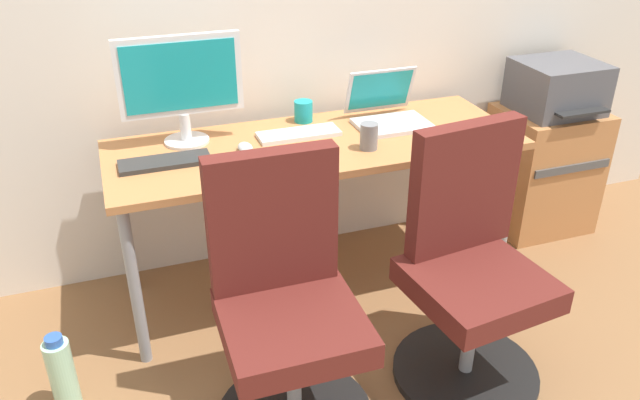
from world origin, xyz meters
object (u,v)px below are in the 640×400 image
object	(u,v)px
office_chair_left	(286,312)
printer	(557,87)
open_laptop	(387,110)
desktop_monitor	(181,82)
side_cabinet	(542,169)
office_chair_right	(470,272)
coffee_mug	(303,111)
water_bottle_on_floor	(62,374)

from	to	relation	value
office_chair_left	printer	world-z (taller)	office_chair_left
printer	open_laptop	bearing A→B (deg)	-177.68
desktop_monitor	open_laptop	distance (m)	0.88
side_cabinet	open_laptop	world-z (taller)	open_laptop
office_chair_right	coffee_mug	world-z (taller)	office_chair_right
side_cabinet	water_bottle_on_floor	xyz separation A→B (m)	(-2.34, -0.54, -0.17)
office_chair_right	desktop_monitor	distance (m)	1.30
side_cabinet	open_laptop	distance (m)	1.01
printer	water_bottle_on_floor	distance (m)	2.48
side_cabinet	desktop_monitor	world-z (taller)	desktop_monitor
water_bottle_on_floor	open_laptop	distance (m)	1.64
office_chair_right	desktop_monitor	bearing A→B (deg)	134.89
office_chair_left	office_chair_right	size ratio (longest dim) A/B	1.00
office_chair_right	water_bottle_on_floor	xyz separation A→B (m)	(-1.41, 0.27, -0.28)
side_cabinet	open_laptop	size ratio (longest dim) A/B	2.04
water_bottle_on_floor	coffee_mug	xyz separation A→B (m)	(1.09, 0.63, 0.60)
desktop_monitor	coffee_mug	xyz separation A→B (m)	(0.52, 0.06, -0.20)
desktop_monitor	office_chair_left	bearing A→B (deg)	-79.25
office_chair_right	desktop_monitor	size ratio (longest dim) A/B	1.96
office_chair_left	coffee_mug	bearing A→B (deg)	68.44
side_cabinet	water_bottle_on_floor	distance (m)	2.41
printer	coffee_mug	world-z (taller)	printer
office_chair_left	side_cabinet	size ratio (longest dim) A/B	1.49
office_chair_left	office_chair_right	world-z (taller)	same
office_chair_left	office_chair_right	distance (m)	0.68
office_chair_left	water_bottle_on_floor	size ratio (longest dim) A/B	3.03
open_laptop	coffee_mug	distance (m)	0.36
open_laptop	coffee_mug	world-z (taller)	open_laptop
water_bottle_on_floor	coffee_mug	size ratio (longest dim) A/B	3.37
coffee_mug	open_laptop	bearing A→B (deg)	-20.42
water_bottle_on_floor	office_chair_left	bearing A→B (deg)	-20.25
office_chair_right	printer	size ratio (longest dim) A/B	2.35
side_cabinet	coffee_mug	bearing A→B (deg)	175.94
open_laptop	printer	bearing A→B (deg)	2.32
office_chair_right	water_bottle_on_floor	bearing A→B (deg)	169.13
side_cabinet	coffee_mug	size ratio (longest dim) A/B	6.86
desktop_monitor	water_bottle_on_floor	bearing A→B (deg)	-135.23
open_laptop	coffee_mug	size ratio (longest dim) A/B	3.37
printer	side_cabinet	bearing A→B (deg)	90.00
desktop_monitor	side_cabinet	bearing A→B (deg)	-0.81
office_chair_left	desktop_monitor	xyz separation A→B (m)	(-0.16, 0.84, 0.53)
office_chair_left	open_laptop	world-z (taller)	office_chair_left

